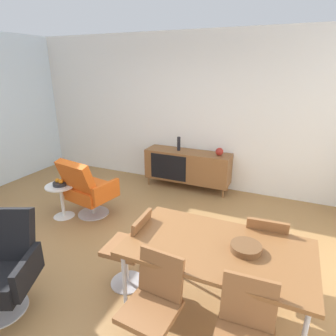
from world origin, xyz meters
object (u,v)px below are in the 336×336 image
lounge_chair_red (87,188)px  fruit_bowl (60,183)px  wooden_bowl_on_table (246,248)px  sideboard (187,166)px  dining_chair_front_left (154,304)px  vase_cobalt (179,144)px  vase_sculptural_dark (219,152)px  dining_chair_near_window (131,247)px  dining_chair_back_right (264,247)px  side_table_round (62,197)px  dining_table (217,250)px  dining_chair_front_right (244,336)px

lounge_chair_red → fruit_bowl: 0.41m
wooden_bowl_on_table → sideboard: bearing=119.4°
lounge_chair_red → dining_chair_front_left: bearing=-39.6°
vase_cobalt → fruit_bowl: vase_cobalt is taller
sideboard → vase_sculptural_dark: 0.69m
dining_chair_near_window → dining_chair_back_right: bearing=24.1°
lounge_chair_red → side_table_round: (-0.36, -0.18, -0.15)m
vase_sculptural_dark → lounge_chair_red: 2.32m
sideboard → fruit_bowl: sideboard is taller
dining_table → dining_chair_back_right: dining_chair_back_right is taller
dining_chair_near_window → wooden_bowl_on_table: bearing=1.1°
dining_chair_front_right → dining_chair_near_window: size_ratio=1.00×
dining_chair_near_window → dining_chair_front_left: 0.78m
wooden_bowl_on_table → dining_chair_front_right: bearing=-79.1°
vase_cobalt → dining_chair_near_window: 2.75m
dining_table → fruit_bowl: bearing=162.2°
dining_chair_front_right → lounge_chair_red: bearing=148.7°
dining_table → dining_chair_back_right: (0.35, 0.56, -0.23)m
dining_chair_near_window → lounge_chair_red: size_ratio=0.90×
dining_table → vase_sculptural_dark: bearing=103.9°
lounge_chair_red → dining_table: bearing=-24.4°
dining_chair_back_right → lounge_chair_red: size_ratio=0.90×
side_table_round → dining_chair_front_left: bearing=-31.7°
vase_sculptural_dark → dining_chair_near_window: (-0.23, -2.67, -0.32)m
fruit_bowl → dining_chair_back_right: bearing=-5.5°
sideboard → dining_chair_front_left: (0.91, -3.23, 0.03)m
vase_cobalt → dining_table: 3.04m
dining_table → dining_chair_front_right: bearing=-58.2°
vase_cobalt → dining_chair_back_right: (1.79, -2.11, -0.38)m
sideboard → dining_table: dining_table is taller
lounge_chair_red → fruit_bowl: bearing=-153.7°
dining_chair_near_window → fruit_bowl: dining_chair_near_window is taller
vase_cobalt → side_table_round: 2.24m
lounge_chair_red → vase_cobalt: bearing=63.4°
sideboard → lounge_chair_red: 1.93m
vase_cobalt → lounge_chair_red: (-0.82, -1.65, -0.38)m
wooden_bowl_on_table → fruit_bowl: wooden_bowl_on_table is taller
sideboard → dining_chair_near_window: 2.69m
dining_table → dining_chair_near_window: bearing=179.8°
vase_cobalt → dining_chair_front_left: vase_cobalt is taller
dining_table → dining_chair_near_window: (-0.89, 0.00, -0.23)m
vase_cobalt → dining_chair_front_right: (1.78, -3.23, -0.38)m
dining_table → dining_chair_front_right: 0.70m
dining_table → fruit_bowl: size_ratio=8.00×
sideboard → dining_chair_near_window: dining_chair_near_window is taller
dining_chair_near_window → dining_table: bearing=-0.2°
dining_chair_front_left → fruit_bowl: dining_chair_front_left is taller
sideboard → vase_sculptural_dark: bearing=0.2°
dining_chair_front_left → lounge_chair_red: 2.48m
dining_table → lounge_chair_red: (-2.26, 1.02, -0.23)m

